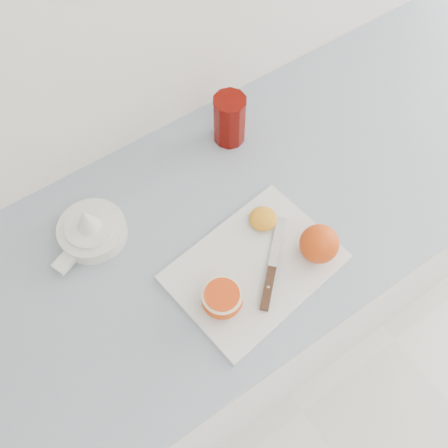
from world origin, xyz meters
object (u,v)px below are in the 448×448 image
at_px(counter, 204,307).
at_px(citrus_juicer, 91,230).
at_px(red_tumbler, 230,121).
at_px(cutting_board, 255,267).
at_px(half_orange, 222,299).

distance_m(counter, citrus_juicer, 0.52).
relative_size(citrus_juicer, red_tumbler, 1.41).
xyz_separation_m(cutting_board, half_orange, (-0.10, -0.03, 0.03)).
relative_size(half_orange, red_tumbler, 0.64).
bearing_deg(citrus_juicer, cutting_board, -47.15).
relative_size(counter, citrus_juicer, 14.83).
relative_size(counter, half_orange, 32.78).
distance_m(half_orange, citrus_juicer, 0.32).
bearing_deg(red_tumbler, half_orange, -126.71).
height_order(half_orange, red_tumbler, red_tumbler).
distance_m(counter, red_tumbler, 0.57).
xyz_separation_m(counter, cutting_board, (0.06, -0.13, 0.45)).
bearing_deg(counter, half_orange, -105.37).
xyz_separation_m(cutting_board, citrus_juicer, (-0.24, 0.26, 0.02)).
bearing_deg(red_tumbler, cutting_board, -116.24).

